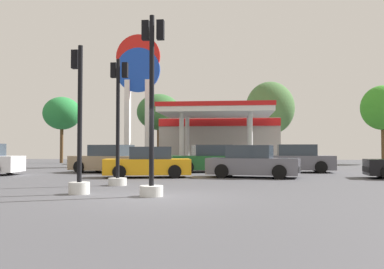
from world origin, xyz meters
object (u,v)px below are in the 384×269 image
tree_0 (62,114)px  traffic_signal_0 (118,135)px  tree_1 (159,112)px  tree_3 (383,108)px  car_3 (209,160)px  car_6 (294,160)px  traffic_signal_2 (79,147)px  car_5 (148,163)px  tree_2 (270,108)px  car_4 (109,160)px  station_pole_sign (138,84)px  car_1 (253,163)px  traffic_signal_1 (152,125)px

tree_0 → traffic_signal_0: bearing=-62.5°
tree_1 → tree_3: bearing=-0.2°
car_3 → traffic_signal_0: 10.02m
car_6 → traffic_signal_2: 15.37m
tree_1 → tree_3: (20.90, -0.08, 0.19)m
car_5 → traffic_signal_2: size_ratio=0.97×
tree_2 → car_6: bearing=-88.5°
car_4 → car_5: bearing=-51.0°
car_6 → traffic_signal_2: (-8.09, -13.05, 0.68)m
car_4 → car_5: (3.09, -3.82, -0.06)m
car_3 → car_5: (-2.61, -5.02, -0.06)m
station_pole_sign → car_1: bearing=-54.5°
car_6 → tree_2: (-0.34, 13.39, 4.36)m
car_3 → traffic_signal_0: traffic_signal_0 is taller
car_4 → tree_2: bearing=55.3°
tree_3 → traffic_signal_2: bearing=-122.9°
tree_2 → car_3: bearing=-108.7°
car_3 → tree_3: tree_3 is taller
car_5 → car_6: size_ratio=0.94×
tree_1 → traffic_signal_0: bearing=-82.8°
station_pole_sign → car_1: (8.46, -11.86, -5.76)m
tree_0 → tree_1: size_ratio=0.98×
tree_0 → tree_1: bearing=-0.0°
car_4 → station_pole_sign: bearing=92.4°
car_5 → tree_0: (-13.10, 20.35, 4.27)m
car_5 → traffic_signal_1: size_ratio=0.84×
station_pole_sign → tree_1: (0.15, 8.02, -1.49)m
tree_2 → car_5: bearing=-111.2°
station_pole_sign → traffic_signal_2: size_ratio=2.32×
traffic_signal_1 → tree_2: size_ratio=0.69×
car_3 → tree_1: bearing=111.1°
car_6 → car_4: bearing=-171.6°
tree_1 → traffic_signal_2: bearing=-84.2°
tree_1 → car_6: bearing=-53.9°
car_6 → tree_1: size_ratio=0.68×
traffic_signal_1 → tree_2: (5.45, 26.79, 3.05)m
station_pole_sign → car_4: 10.26m
station_pole_sign → tree_0: station_pole_sign is taller
traffic_signal_1 → tree_3: 32.52m
tree_2 → tree_3: tree_2 is taller
car_5 → traffic_signal_2: traffic_signal_2 is taller
car_1 → traffic_signal_2: 9.82m
car_5 → station_pole_sign: bearing=105.6°
car_6 → traffic_signal_1: size_ratio=0.89×
traffic_signal_1 → tree_1: tree_1 is taller
car_1 → car_6: 5.58m
car_1 → tree_3: (12.60, 19.80, 4.46)m
traffic_signal_0 → traffic_signal_1: bearing=-60.1°
car_1 → traffic_signal_0: bearing=-136.0°
station_pole_sign → traffic_signal_2: station_pole_sign is taller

